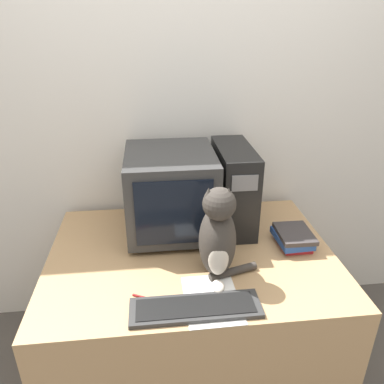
{
  "coord_description": "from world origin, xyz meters",
  "views": [
    {
      "loc": [
        -0.16,
        -0.98,
        1.72
      ],
      "look_at": [
        0.01,
        0.51,
        1.02
      ],
      "focal_mm": 35.0,
      "sensor_mm": 36.0,
      "label": 1
    }
  ],
  "objects_px": {
    "keyboard": "(196,308)",
    "crt_monitor": "(171,192)",
    "cat": "(218,237)",
    "pen": "(149,299)",
    "computer_tower": "(233,187)",
    "book_stack": "(293,238)"
  },
  "relations": [
    {
      "from": "keyboard",
      "to": "cat",
      "type": "bearing_deg",
      "value": 60.64
    },
    {
      "from": "crt_monitor",
      "to": "keyboard",
      "type": "height_order",
      "value": "crt_monitor"
    },
    {
      "from": "crt_monitor",
      "to": "keyboard",
      "type": "distance_m",
      "value": 0.63
    },
    {
      "from": "cat",
      "to": "pen",
      "type": "xyz_separation_m",
      "value": [
        -0.29,
        -0.13,
        -0.18
      ]
    },
    {
      "from": "crt_monitor",
      "to": "computer_tower",
      "type": "height_order",
      "value": "computer_tower"
    },
    {
      "from": "crt_monitor",
      "to": "book_stack",
      "type": "bearing_deg",
      "value": -20.51
    },
    {
      "from": "computer_tower",
      "to": "keyboard",
      "type": "distance_m",
      "value": 0.71
    },
    {
      "from": "keyboard",
      "to": "crt_monitor",
      "type": "bearing_deg",
      "value": 94.87
    },
    {
      "from": "computer_tower",
      "to": "cat",
      "type": "relative_size",
      "value": 1.04
    },
    {
      "from": "computer_tower",
      "to": "keyboard",
      "type": "bearing_deg",
      "value": -113.31
    },
    {
      "from": "crt_monitor",
      "to": "keyboard",
      "type": "relative_size",
      "value": 0.97
    },
    {
      "from": "crt_monitor",
      "to": "keyboard",
      "type": "xyz_separation_m",
      "value": [
        0.05,
        -0.6,
        -0.21
      ]
    },
    {
      "from": "cat",
      "to": "computer_tower",
      "type": "bearing_deg",
      "value": 76.39
    },
    {
      "from": "crt_monitor",
      "to": "pen",
      "type": "height_order",
      "value": "crt_monitor"
    },
    {
      "from": "computer_tower",
      "to": "pen",
      "type": "relative_size",
      "value": 3.31
    },
    {
      "from": "keyboard",
      "to": "book_stack",
      "type": "relative_size",
      "value": 2.35
    },
    {
      "from": "crt_monitor",
      "to": "pen",
      "type": "xyz_separation_m",
      "value": [
        -0.12,
        -0.52,
        -0.21
      ]
    },
    {
      "from": "crt_monitor",
      "to": "book_stack",
      "type": "xyz_separation_m",
      "value": [
        0.57,
        -0.21,
        -0.17
      ]
    },
    {
      "from": "computer_tower",
      "to": "book_stack",
      "type": "xyz_separation_m",
      "value": [
        0.25,
        -0.24,
        -0.17
      ]
    },
    {
      "from": "cat",
      "to": "crt_monitor",
      "type": "bearing_deg",
      "value": 119.91
    },
    {
      "from": "crt_monitor",
      "to": "computer_tower",
      "type": "relative_size",
      "value": 1.1
    },
    {
      "from": "cat",
      "to": "book_stack",
      "type": "bearing_deg",
      "value": 30.12
    }
  ]
}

